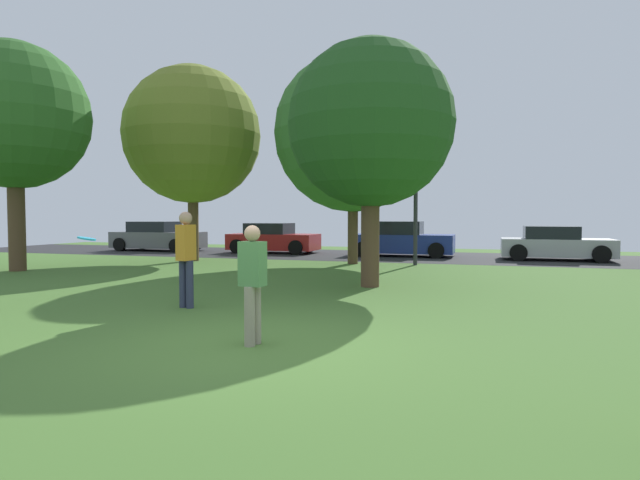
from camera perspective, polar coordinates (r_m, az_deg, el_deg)
The scene contains 14 objects.
ground_plane at distance 7.20m, azimuth -7.49°, elevation -11.11°, with size 44.00×44.00×0.00m, color #47702D.
road_strip at distance 22.59m, azimuth 9.98°, elevation -1.75°, with size 44.00×6.40×0.01m, color #28282B.
maple_tree_far at distance 13.00m, azimuth 5.43°, elevation 12.17°, with size 3.96×3.96×5.87m.
birch_tree_lone at distance 20.93m, azimuth -13.49°, elevation 10.84°, with size 5.13×5.13×7.30m.
oak_tree_left at distance 19.17m, azimuth -29.90°, elevation 11.39°, with size 4.48×4.48×7.01m.
maple_tree_near at distance 19.12m, azimuth 3.56°, elevation 11.35°, with size 5.57×5.57×7.41m.
person_thrower at distance 7.08m, azimuth -7.22°, elevation -4.23°, with size 0.34×0.30×1.58m.
person_walking at distance 10.14m, azimuth -14.13°, elevation -1.49°, with size 0.30×0.35×1.78m.
frisbee_disc at distance 8.90m, azimuth -23.67°, elevation 0.14°, with size 0.36×0.36×0.07m.
parked_car_grey at distance 27.19m, azimuth -16.98°, elevation 0.29°, with size 4.42×1.99×1.42m.
parked_car_red at distance 24.58m, azimuth -5.08°, elevation 0.09°, with size 4.04×2.02×1.37m.
parked_car_blue at distance 22.75m, azimuth 8.67°, elevation -0.03°, with size 4.25×1.98×1.47m.
parked_car_silver at distance 22.38m, azimuth 23.81°, elevation -0.43°, with size 4.00×2.11×1.30m.
street_lamp_post at distance 18.70m, azimuth 10.19°, elevation 4.24°, with size 0.14×0.14×4.50m, color #2D2D33.
Camera 1 is at (2.97, -6.33, 1.71)m, focal length 29.94 mm.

